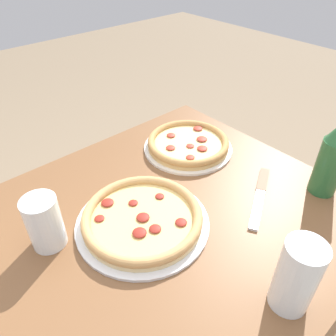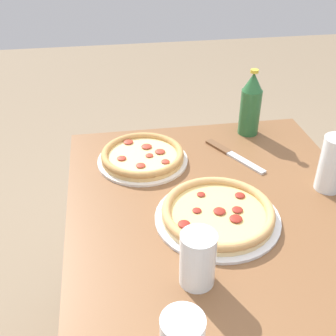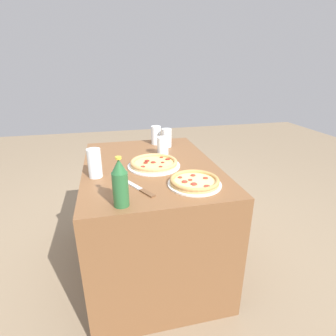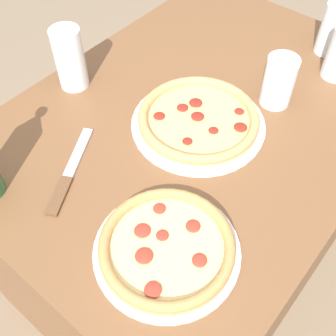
# 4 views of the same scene
# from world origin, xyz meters

# --- Properties ---
(table) EXTENTS (1.09, 0.79, 0.73)m
(table) POSITION_xyz_m (0.00, 0.00, 0.37)
(table) COLOR brown
(table) RESTS_ON ground_plane
(pizza_salami) EXTENTS (0.31, 0.31, 0.04)m
(pizza_salami) POSITION_xyz_m (0.04, 0.02, 0.75)
(pizza_salami) COLOR silver
(pizza_salami) RESTS_ON table
(pizza_margherita) EXTENTS (0.27, 0.27, 0.04)m
(pizza_margherita) POSITION_xyz_m (0.34, 0.17, 0.75)
(pizza_margherita) COLOR silver
(pizza_margherita) RESTS_ON table
(glass_cola) EXTENTS (0.07, 0.07, 0.16)m
(glass_cola) POSITION_xyz_m (0.12, -0.31, 0.80)
(glass_cola) COLOR white
(glass_cola) RESTS_ON table
(glass_iced_tea) EXTENTS (0.07, 0.07, 0.13)m
(glass_iced_tea) POSITION_xyz_m (-0.14, 0.11, 0.79)
(glass_iced_tea) COLOR white
(glass_iced_tea) RESTS_ON table
(beer_bottle) EXTENTS (0.07, 0.07, 0.22)m
(beer_bottle) POSITION_xyz_m (0.47, -0.20, 0.84)
(beer_bottle) COLOR #286033
(beer_bottle) RESTS_ON table
(knife) EXTENTS (0.22, 0.14, 0.01)m
(knife) POSITION_xyz_m (0.33, -0.10, 0.73)
(knife) COLOR brown
(knife) RESTS_ON table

